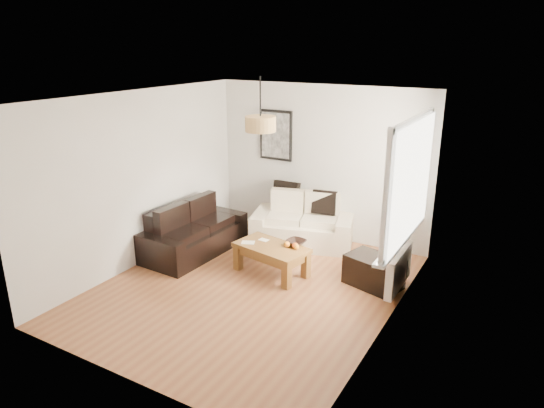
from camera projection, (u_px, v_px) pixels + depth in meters
The scene contains 21 objects.
floor at pixel (250, 288), 6.77m from camera, with size 4.50×4.50×0.00m, color brown.
ceiling at pixel (248, 97), 5.95m from camera, with size 3.80×4.50×0.00m, color white, non-canonical shape.
wall_back at pixel (321, 163), 8.21m from camera, with size 3.80×0.04×2.60m, color silver, non-canonical shape.
wall_front at pixel (119, 263), 4.51m from camera, with size 3.80×0.04×2.60m, color silver, non-canonical shape.
wall_left at pixel (141, 179), 7.26m from camera, with size 0.04×4.50×2.60m, color silver, non-canonical shape.
wall_right at pixel (392, 224), 5.47m from camera, with size 0.04×4.50×2.60m, color silver, non-canonical shape.
window_bay at pixel (410, 181), 6.05m from camera, with size 0.14×1.90×1.60m, color white, non-canonical shape.
radiator at pixel (399, 270), 6.45m from camera, with size 0.10×0.90×0.52m, color white.
poster at pixel (276, 135), 8.47m from camera, with size 0.62×0.04×0.87m, color black, non-canonical shape.
pendant_shade at pixel (260, 124), 6.32m from camera, with size 0.40×0.40×0.20m, color tan.
loveseat_cream at pixel (303, 220), 8.15m from camera, with size 1.64×0.89×0.82m, color beige, non-canonical shape.
sofa_leather at pixel (194, 230), 7.82m from camera, with size 1.76×0.85×0.76m, color black, non-canonical shape.
coffee_table at pixel (271, 259), 7.13m from camera, with size 1.06×0.58×0.43m, color brown, non-canonical shape.
ottoman at pixel (374, 272), 6.77m from camera, with size 0.74×0.48×0.43m, color black.
cushion_left at pixel (286, 194), 8.41m from camera, with size 0.45×0.14×0.45m, color black.
cushion_right at pixel (324, 202), 8.08m from camera, with size 0.40×0.12×0.40m, color black.
fruit_bowl at pixel (296, 242), 7.10m from camera, with size 0.28×0.28×0.07m, color black.
orange_a at pixel (295, 246), 6.97m from camera, with size 0.09×0.09×0.09m, color #FF5F15.
orange_b at pixel (297, 247), 6.93m from camera, with size 0.08×0.08×0.08m, color orange.
orange_c at pixel (287, 244), 7.01m from camera, with size 0.09×0.09×0.09m, color orange.
papers at pixel (248, 242), 7.18m from camera, with size 0.19×0.13×0.01m, color silver.
Camera 1 is at (3.27, -5.11, 3.24)m, focal length 32.28 mm.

